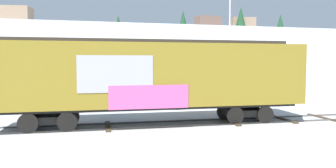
{
  "coord_description": "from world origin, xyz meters",
  "views": [
    {
      "loc": [
        -3.28,
        -15.66,
        3.19
      ],
      "look_at": [
        0.75,
        0.82,
        2.05
      ],
      "focal_mm": 33.57,
      "sensor_mm": 36.0,
      "label": 1
    }
  ],
  "objects": [
    {
      "name": "parked_car_blue",
      "position": [
        -2.73,
        5.97,
        0.78
      ],
      "size": [
        4.25,
        1.99,
        1.53
      ],
      "color": "navy",
      "rests_on": "ground_plane"
    },
    {
      "name": "freight_car",
      "position": [
        -0.22,
        -0.0,
        2.54
      ],
      "size": [
        15.5,
        3.44,
        4.39
      ],
      "color": "olive",
      "rests_on": "ground_plane"
    },
    {
      "name": "flagpole",
      "position": [
        8.21,
        9.62,
        6.25
      ],
      "size": [
        0.77,
        1.26,
        10.08
      ],
      "color": "silver",
      "rests_on": "ground_plane"
    },
    {
      "name": "track",
      "position": [
        0.02,
        -0.01,
        0.04
      ],
      "size": [
        60.02,
        4.17,
        0.08
      ],
      "color": "#4C4742",
      "rests_on": "ground_plane"
    },
    {
      "name": "parked_car_tan",
      "position": [
        3.83,
        5.75,
        0.87
      ],
      "size": [
        4.26,
        2.06,
        1.71
      ],
      "color": "#9E8966",
      "rests_on": "ground_plane"
    },
    {
      "name": "hillside",
      "position": [
        0.0,
        65.8,
        5.69
      ],
      "size": [
        145.25,
        35.91,
        16.28
      ],
      "color": "silver",
      "rests_on": "ground_plane"
    },
    {
      "name": "ground_plane",
      "position": [
        0.0,
        0.0,
        0.0
      ],
      "size": [
        260.0,
        260.0,
        0.0
      ],
      "primitive_type": "plane",
      "color": "#B2B5BC"
    }
  ]
}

